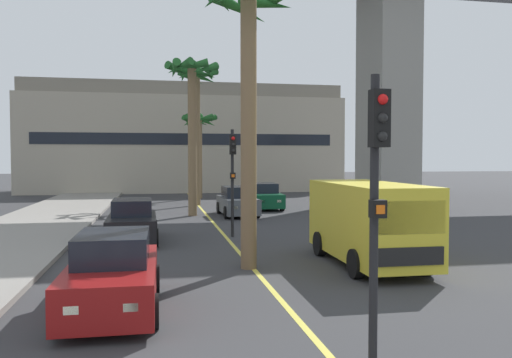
{
  "coord_description": "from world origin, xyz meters",
  "views": [
    {
      "loc": [
        -2.6,
        0.41,
        3.07
      ],
      "look_at": [
        0.0,
        14.0,
        2.52
      ],
      "focal_mm": 36.16,
      "sensor_mm": 36.0,
      "label": 1
    }
  ],
  "objects": [
    {
      "name": "car_queue_third",
      "position": [
        1.59,
        27.64,
        0.72
      ],
      "size": [
        1.93,
        4.15,
        1.56
      ],
      "color": "#4C5156",
      "rests_on": "ground"
    },
    {
      "name": "palm_tree_mid_median",
      "position": [
        -0.78,
        28.01,
        6.39
      ],
      "size": [
        2.94,
        2.95,
        8.29
      ],
      "color": "brown",
      "rests_on": "ground"
    },
    {
      "name": "lane_stripe_center",
      "position": [
        0.0,
        24.0,
        0.0
      ],
      "size": [
        0.14,
        56.0,
        0.01
      ],
      "primitive_type": "cube",
      "color": "#DBCC4C",
      "rests_on": "ground"
    },
    {
      "name": "palm_tree_farthest_median",
      "position": [
        -0.11,
        14.46,
        6.15
      ],
      "size": [
        2.82,
        2.81,
        8.07
      ],
      "color": "brown",
      "rests_on": "ground"
    },
    {
      "name": "traffic_light_median_near",
      "position": [
        0.28,
        6.87,
        2.71
      ],
      "size": [
        0.24,
        0.37,
        4.2
      ],
      "color": "black",
      "rests_on": "ground"
    },
    {
      "name": "car_queue_fourth",
      "position": [
        -3.53,
        19.8,
        0.72
      ],
      "size": [
        1.89,
        4.13,
        1.56
      ],
      "color": "black",
      "rests_on": "ground"
    },
    {
      "name": "traffic_light_median_far",
      "position": [
        0.27,
        20.24,
        2.71
      ],
      "size": [
        0.24,
        0.37,
        4.2
      ],
      "color": "black",
      "rests_on": "ground"
    },
    {
      "name": "palm_tree_near_median",
      "position": [
        0.56,
        39.91,
        5.22
      ],
      "size": [
        2.85,
        2.85,
        6.53
      ],
      "color": "brown",
      "rests_on": "ground"
    },
    {
      "name": "car_queue_front",
      "position": [
        3.79,
        31.0,
        0.72
      ],
      "size": [
        1.92,
        4.14,
        1.56
      ],
      "color": "#0C4728",
      "rests_on": "ground"
    },
    {
      "name": "delivery_van",
      "position": [
        3.34,
        14.28,
        1.29
      ],
      "size": [
        2.21,
        5.27,
        2.36
      ],
      "color": "yellow",
      "rests_on": "ground"
    },
    {
      "name": "palm_tree_far_median",
      "position": [
        -0.01,
        34.17,
        7.11
      ],
      "size": [
        2.82,
        2.89,
        9.03
      ],
      "color": "brown",
      "rests_on": "ground"
    },
    {
      "name": "pier_building_backdrop",
      "position": [
        0.0,
        49.69,
        4.85
      ],
      "size": [
        28.85,
        8.04,
        9.83
      ],
      "color": "#BCB29E",
      "rests_on": "ground"
    },
    {
      "name": "car_queue_second",
      "position": [
        -3.5,
        11.06,
        0.72
      ],
      "size": [
        1.86,
        4.11,
        1.56
      ],
      "color": "maroon",
      "rests_on": "ground"
    }
  ]
}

